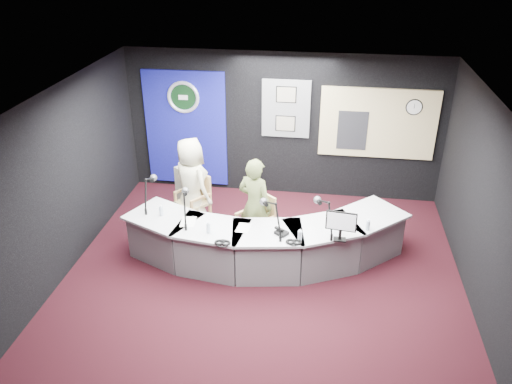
# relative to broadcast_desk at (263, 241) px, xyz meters

# --- Properties ---
(ground) EXTENTS (6.00, 6.00, 0.00)m
(ground) POSITION_rel_broadcast_desk_xyz_m (0.05, -0.55, -0.38)
(ground) COLOR black
(ground) RESTS_ON ground
(ceiling) EXTENTS (6.00, 6.00, 0.02)m
(ceiling) POSITION_rel_broadcast_desk_xyz_m (0.05, -0.55, 2.42)
(ceiling) COLOR silver
(ceiling) RESTS_ON ground
(wall_back) EXTENTS (6.00, 0.02, 2.80)m
(wall_back) POSITION_rel_broadcast_desk_xyz_m (0.05, 2.45, 1.02)
(wall_back) COLOR black
(wall_back) RESTS_ON ground
(wall_front) EXTENTS (6.00, 0.02, 2.80)m
(wall_front) POSITION_rel_broadcast_desk_xyz_m (0.05, -3.55, 1.02)
(wall_front) COLOR black
(wall_front) RESTS_ON ground
(wall_left) EXTENTS (0.02, 6.00, 2.80)m
(wall_left) POSITION_rel_broadcast_desk_xyz_m (-2.95, -0.55, 1.02)
(wall_left) COLOR black
(wall_left) RESTS_ON ground
(wall_right) EXTENTS (0.02, 6.00, 2.80)m
(wall_right) POSITION_rel_broadcast_desk_xyz_m (3.05, -0.55, 1.02)
(wall_right) COLOR black
(wall_right) RESTS_ON ground
(broadcast_desk) EXTENTS (4.50, 1.90, 0.75)m
(broadcast_desk) POSITION_rel_broadcast_desk_xyz_m (0.00, 0.00, 0.00)
(broadcast_desk) COLOR #AFB0B3
(broadcast_desk) RESTS_ON ground
(backdrop_panel) EXTENTS (1.60, 0.05, 2.30)m
(backdrop_panel) POSITION_rel_broadcast_desk_xyz_m (-1.85, 2.42, 0.88)
(backdrop_panel) COLOR navy
(backdrop_panel) RESTS_ON wall_back
(agency_seal) EXTENTS (0.63, 0.07, 0.63)m
(agency_seal) POSITION_rel_broadcast_desk_xyz_m (-1.85, 2.38, 1.52)
(agency_seal) COLOR silver
(agency_seal) RESTS_ON backdrop_panel
(seal_center) EXTENTS (0.48, 0.01, 0.48)m
(seal_center) POSITION_rel_broadcast_desk_xyz_m (-1.85, 2.38, 1.52)
(seal_center) COLOR black
(seal_center) RESTS_ON backdrop_panel
(pinboard) EXTENTS (0.90, 0.04, 1.10)m
(pinboard) POSITION_rel_broadcast_desk_xyz_m (0.10, 2.42, 1.38)
(pinboard) COLOR slate
(pinboard) RESTS_ON wall_back
(framed_photo_upper) EXTENTS (0.34, 0.02, 0.27)m
(framed_photo_upper) POSITION_rel_broadcast_desk_xyz_m (0.10, 2.39, 1.65)
(framed_photo_upper) COLOR gray
(framed_photo_upper) RESTS_ON pinboard
(framed_photo_lower) EXTENTS (0.34, 0.02, 0.27)m
(framed_photo_lower) POSITION_rel_broadcast_desk_xyz_m (0.10, 2.39, 1.09)
(framed_photo_lower) COLOR gray
(framed_photo_lower) RESTS_ON pinboard
(booth_window_frame) EXTENTS (2.12, 0.06, 1.32)m
(booth_window_frame) POSITION_rel_broadcast_desk_xyz_m (1.80, 2.42, 1.18)
(booth_window_frame) COLOR #D2BD83
(booth_window_frame) RESTS_ON wall_back
(booth_glow) EXTENTS (2.00, 0.02, 1.20)m
(booth_glow) POSITION_rel_broadcast_desk_xyz_m (1.80, 2.41, 1.18)
(booth_glow) COLOR #D2C685
(booth_glow) RESTS_ON booth_window_frame
(equipment_rack) EXTENTS (0.55, 0.02, 0.75)m
(equipment_rack) POSITION_rel_broadcast_desk_xyz_m (1.35, 2.39, 1.03)
(equipment_rack) COLOR black
(equipment_rack) RESTS_ON booth_window_frame
(wall_clock) EXTENTS (0.28, 0.01, 0.28)m
(wall_clock) POSITION_rel_broadcast_desk_xyz_m (2.40, 2.39, 1.52)
(wall_clock) COLOR white
(wall_clock) RESTS_ON booth_window_frame
(armchair_left) EXTENTS (0.78, 0.78, 0.99)m
(armchair_left) POSITION_rel_broadcast_desk_xyz_m (-1.38, 0.93, 0.12)
(armchair_left) COLOR tan
(armchair_left) RESTS_ON ground
(armchair_right) EXTENTS (0.84, 0.84, 1.06)m
(armchair_right) POSITION_rel_broadcast_desk_xyz_m (-0.18, 0.33, 0.16)
(armchair_right) COLOR tan
(armchair_right) RESTS_ON ground
(draped_jacket) EXTENTS (0.46, 0.38, 0.70)m
(draped_jacket) POSITION_rel_broadcast_desk_xyz_m (-1.55, 1.13, 0.24)
(draped_jacket) COLOR gray
(draped_jacket) RESTS_ON armchair_left
(person_man) EXTENTS (0.96, 0.91, 1.65)m
(person_man) POSITION_rel_broadcast_desk_xyz_m (-1.38, 0.93, 0.45)
(person_man) COLOR beige
(person_man) RESTS_ON ground
(person_woman) EXTENTS (0.70, 0.59, 1.63)m
(person_woman) POSITION_rel_broadcast_desk_xyz_m (-0.18, 0.33, 0.44)
(person_woman) COLOR #566133
(person_woman) RESTS_ON ground
(computer_monitor) EXTENTS (0.47, 0.09, 0.32)m
(computer_monitor) POSITION_rel_broadcast_desk_xyz_m (1.16, -0.40, 0.70)
(computer_monitor) COLOR black
(computer_monitor) RESTS_ON broadcast_desk
(desk_phone) EXTENTS (0.23, 0.22, 0.04)m
(desk_phone) POSITION_rel_broadcast_desk_xyz_m (0.32, -0.36, 0.40)
(desk_phone) COLOR black
(desk_phone) RESTS_ON broadcast_desk
(headphones_near) EXTENTS (0.20, 0.20, 0.03)m
(headphones_near) POSITION_rel_broadcast_desk_xyz_m (0.51, -0.57, 0.39)
(headphones_near) COLOR black
(headphones_near) RESTS_ON broadcast_desk
(headphones_far) EXTENTS (0.22, 0.22, 0.04)m
(headphones_far) POSITION_rel_broadcast_desk_xyz_m (-0.49, -0.74, 0.39)
(headphones_far) COLOR black
(headphones_far) RESTS_ON broadcast_desk
(paper_stack) EXTENTS (0.25, 0.33, 0.00)m
(paper_stack) POSITION_rel_broadcast_desk_xyz_m (-1.13, -0.22, 0.38)
(paper_stack) COLOR white
(paper_stack) RESTS_ON broadcast_desk
(notepad) EXTENTS (0.22, 0.29, 0.00)m
(notepad) POSITION_rel_broadcast_desk_xyz_m (-0.26, -0.27, 0.38)
(notepad) COLOR white
(notepad) RESTS_ON broadcast_desk
(boom_mic_a) EXTENTS (0.17, 0.74, 0.60)m
(boom_mic_a) POSITION_rel_broadcast_desk_xyz_m (-1.87, 0.22, 0.68)
(boom_mic_a) COLOR black
(boom_mic_a) RESTS_ON broadcast_desk
(boom_mic_b) EXTENTS (0.27, 0.72, 0.60)m
(boom_mic_b) POSITION_rel_broadcast_desk_xyz_m (-1.18, -0.15, 0.68)
(boom_mic_b) COLOR black
(boom_mic_b) RESTS_ON broadcast_desk
(boom_mic_c) EXTENTS (0.44, 0.65, 0.60)m
(boom_mic_c) POSITION_rel_broadcast_desk_xyz_m (0.16, -0.29, 0.68)
(boom_mic_c) COLOR black
(boom_mic_c) RESTS_ON broadcast_desk
(boom_mic_d) EXTENTS (0.36, 0.69, 0.60)m
(boom_mic_d) POSITION_rel_broadcast_desk_xyz_m (0.92, -0.14, 0.68)
(boom_mic_d) COLOR black
(boom_mic_d) RESTS_ON broadcast_desk
(water_bottles) EXTENTS (3.23, 0.51, 0.18)m
(water_bottles) POSITION_rel_broadcast_desk_xyz_m (-0.01, -0.27, 0.46)
(water_bottles) COLOR silver
(water_bottles) RESTS_ON broadcast_desk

